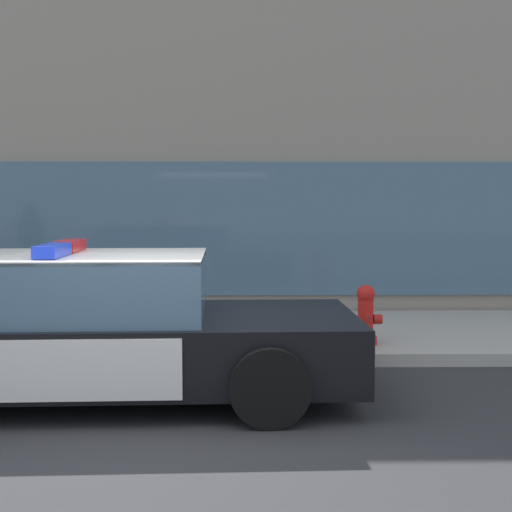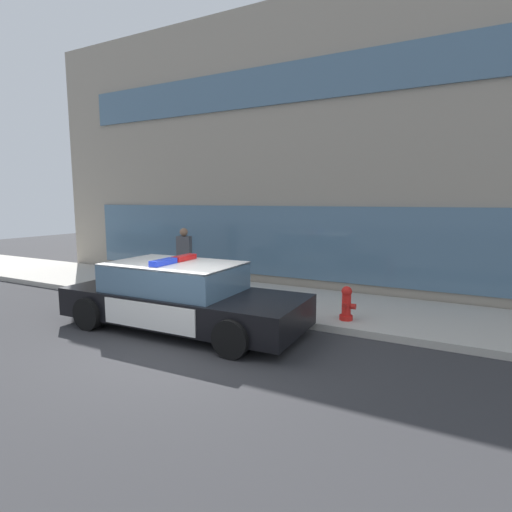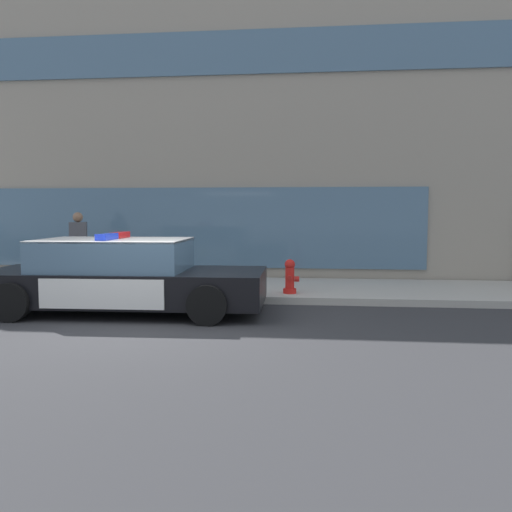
% 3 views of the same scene
% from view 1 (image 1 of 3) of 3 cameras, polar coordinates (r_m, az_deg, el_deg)
% --- Properties ---
extents(ground, '(48.00, 48.00, 0.00)m').
position_cam_1_polar(ground, '(5.99, -8.15, -13.76)').
color(ground, '#303033').
extents(sidewalk, '(48.00, 3.17, 0.15)m').
position_cam_1_polar(sidewalk, '(9.44, -5.44, -6.51)').
color(sidewalk, '#B2ADA3').
rests_on(sidewalk, ground).
extents(storefront_building, '(22.29, 8.81, 8.23)m').
position_cam_1_polar(storefront_building, '(15.42, 2.04, 12.83)').
color(storefront_building, gray).
rests_on(storefront_building, ground).
extents(police_cruiser, '(5.22, 2.26, 1.49)m').
position_cam_1_polar(police_cruiser, '(6.80, -14.48, -5.74)').
color(police_cruiser, black).
rests_on(police_cruiser, ground).
extents(fire_hydrant, '(0.34, 0.39, 0.73)m').
position_cam_1_polar(fire_hydrant, '(8.45, 9.09, -4.90)').
color(fire_hydrant, red).
rests_on(fire_hydrant, sidewalk).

